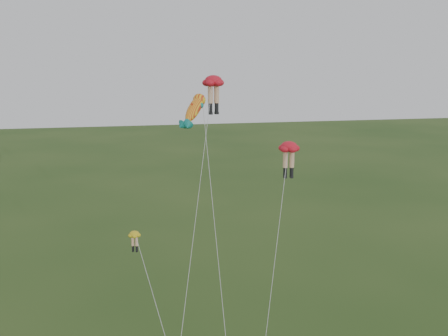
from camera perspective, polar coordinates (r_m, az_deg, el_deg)
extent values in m
ellipsoid|color=red|center=(36.32, -1.22, 9.93)|extent=(2.01, 2.01, 0.82)
cylinder|color=#E8AF89|center=(36.25, -1.57, 8.39)|extent=(0.36, 0.36, 1.25)
cylinder|color=black|center=(36.31, -1.57, 6.91)|extent=(0.29, 0.29, 0.63)
cube|color=black|center=(36.35, -1.56, 6.28)|extent=(0.29, 0.41, 0.18)
cylinder|color=#E8AF89|center=(36.47, -0.86, 8.42)|extent=(0.36, 0.36, 1.25)
cylinder|color=black|center=(36.53, -0.85, 6.94)|extent=(0.29, 0.29, 0.63)
cube|color=black|center=(36.57, -0.85, 6.31)|extent=(0.29, 0.41, 0.18)
cylinder|color=silver|center=(32.95, -3.37, -6.68)|extent=(4.52, 9.35, 19.38)
ellipsoid|color=red|center=(32.80, 7.44, 2.44)|extent=(1.56, 1.56, 0.72)
cylinder|color=#E8AF89|center=(32.89, 7.03, 0.98)|extent=(0.32, 0.32, 1.09)
cylinder|color=black|center=(33.04, 7.00, -0.42)|extent=(0.25, 0.25, 0.55)
cube|color=black|center=(33.12, 6.98, -1.01)|extent=(0.21, 0.33, 0.16)
cylinder|color=#E8AF89|center=(33.00, 7.77, 1.00)|extent=(0.32, 0.32, 1.09)
cylinder|color=black|center=(33.15, 7.73, -0.39)|extent=(0.25, 0.25, 0.55)
cube|color=black|center=(33.23, 7.71, -0.99)|extent=(0.21, 0.33, 0.16)
cylinder|color=silver|center=(31.87, 5.73, -11.37)|extent=(3.51, 5.21, 15.20)
ellipsoid|color=gold|center=(34.71, -10.21, -7.43)|extent=(1.11, 1.11, 0.44)
cylinder|color=#E8AF89|center=(34.92, -10.39, -8.21)|extent=(0.19, 0.19, 0.66)
cylinder|color=black|center=(35.09, -10.36, -8.98)|extent=(0.15, 0.15, 0.33)
cube|color=black|center=(35.16, -10.35, -9.31)|extent=(0.17, 0.22, 0.10)
cylinder|color=#E8AF89|center=(34.84, -9.96, -8.24)|extent=(0.19, 0.19, 0.66)
cylinder|color=black|center=(35.01, -9.94, -9.01)|extent=(0.15, 0.15, 0.33)
cube|color=black|center=(35.09, -9.92, -9.34)|extent=(0.17, 0.22, 0.10)
cylinder|color=silver|center=(32.01, -7.09, -17.44)|extent=(2.59, 9.86, 9.04)
ellipsoid|color=yellow|center=(33.12, -3.38, 6.85)|extent=(2.34, 2.74, 2.30)
sphere|color=yellow|center=(33.12, -3.38, 6.85)|extent=(1.47, 1.54, 1.25)
cone|color=#127A75|center=(33.12, -3.38, 6.85)|extent=(1.24, 1.34, 1.22)
cone|color=#127A75|center=(33.12, -3.38, 6.85)|extent=(1.24, 1.34, 1.22)
cone|color=#127A75|center=(33.12, -3.38, 6.85)|extent=(0.70, 0.76, 0.68)
cone|color=#127A75|center=(33.12, -3.38, 6.85)|extent=(0.70, 0.76, 0.68)
cone|color=red|center=(33.12, -3.38, 6.85)|extent=(0.74, 0.78, 0.66)
cylinder|color=silver|center=(31.45, -1.28, -9.58)|extent=(0.87, 7.62, 17.30)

